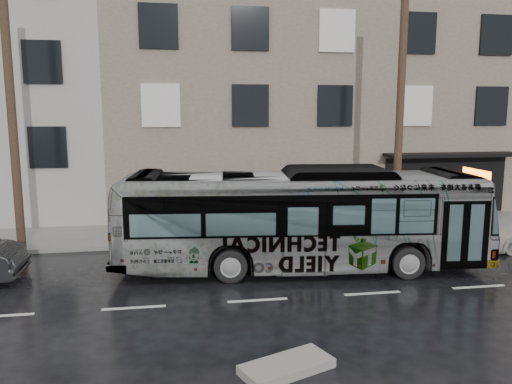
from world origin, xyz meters
The scene contains 9 objects.
ground centered at (0.00, 0.00, 0.00)m, with size 120.00×120.00×0.00m, color black.
sidewalk centered at (0.00, 4.90, 0.07)m, with size 90.00×3.60×0.15m, color gray.
building_taupe centered at (5.00, 12.70, 5.50)m, with size 20.00×12.00×11.00m, color gray.
utility_pole_front centered at (6.50, 3.30, 4.65)m, with size 0.30×0.30×9.00m, color #4C3626.
utility_pole_rear centered at (-7.50, 3.30, 4.65)m, with size 0.30×0.30×9.00m, color #4C3626.
sign_post centered at (7.60, 3.30, 1.35)m, with size 0.06×0.06×2.40m, color slate.
bus centered at (1.79, -0.02, 1.61)m, with size 2.71×11.57×3.22m, color #B2B2B2.
white_sedan centered at (7.98, 0.86, 0.63)m, with size 1.76×4.33×1.26m, color beige.
slush_pile centered at (-0.04, -6.18, 0.09)m, with size 1.80×0.80×0.18m, color #A4A29C.
Camera 1 is at (-2.06, -14.91, 4.95)m, focal length 35.00 mm.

